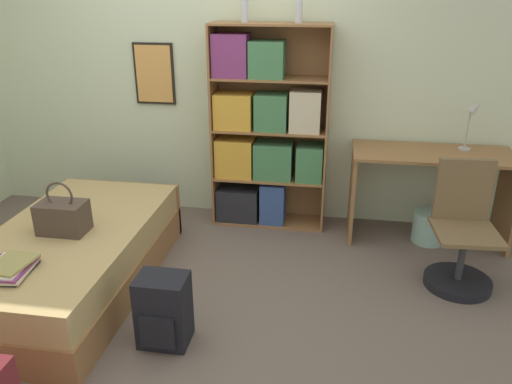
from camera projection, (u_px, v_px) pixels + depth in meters
The scene contains 13 objects.
ground_plane at pixel (168, 294), 3.53m from camera, with size 14.00×14.00×0.00m, color #66564C.
wall_back at pixel (212, 74), 4.40m from camera, with size 10.00×0.09×2.60m.
bed at pixel (73, 258), 3.56m from camera, with size 1.02×1.88×0.45m.
handbag at pixel (63, 217), 3.39m from camera, with size 0.32×0.21×0.37m.
book_stack_on_bed at pixel (9, 268), 2.93m from camera, with size 0.31×0.35×0.07m.
bookcase at pixel (263, 135), 4.31m from camera, with size 0.99×0.33×1.75m.
bottle_green at pixel (245, 8), 3.94m from camera, with size 0.06×0.06×0.28m.
bottle_brown at pixel (299, 11), 3.89m from camera, with size 0.06×0.06×0.24m.
desk at pixel (430, 179), 4.12m from camera, with size 1.29×0.55×0.78m.
desk_lamp at pixel (473, 116), 3.98m from camera, with size 0.15×0.10×0.42m.
desk_chair at pixel (461, 247), 3.57m from camera, with size 0.47×0.47×0.90m.
backpack at pixel (164, 311), 2.98m from camera, with size 0.30×0.26×0.45m.
waste_bin at pixel (429, 227), 4.22m from camera, with size 0.28×0.28×0.27m.
Camera 1 is at (1.09, -2.84, 2.03)m, focal length 35.00 mm.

